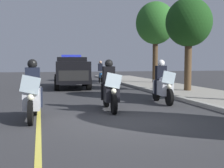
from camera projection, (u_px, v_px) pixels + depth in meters
name	position (u px, v px, depth m)	size (l,w,h in m)	color
ground_plane	(128.00, 122.00, 8.34)	(80.00, 80.00, 0.00)	#333335
lane_stripe_center	(39.00, 126.00, 7.79)	(48.00, 0.12, 0.01)	#E0D14C
police_motorcycle_lead_left	(32.00, 95.00, 8.60)	(2.14, 0.60, 1.72)	black
police_motorcycle_lead_right	(110.00, 90.00, 10.28)	(2.14, 0.60, 1.72)	black
police_motorcycle_trailing	(162.00, 86.00, 12.04)	(2.14, 0.60, 1.72)	black
police_suv	(71.00, 71.00, 18.79)	(5.00, 2.28, 2.05)	black
cyclist_background	(100.00, 72.00, 22.82)	(1.76, 0.33, 1.69)	black
tree_far_back	(189.00, 23.00, 16.12)	(2.44, 2.44, 4.90)	#4C3823
tree_behind_suv	(156.00, 24.00, 22.33)	(2.89, 2.89, 5.90)	#42301E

